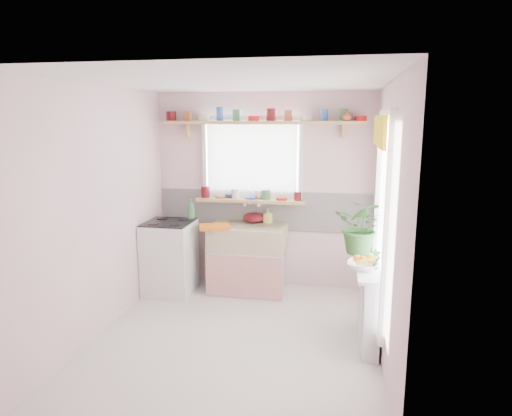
# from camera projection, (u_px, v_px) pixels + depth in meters

# --- Properties ---
(room) EXTENTS (3.20, 3.20, 3.20)m
(room) POSITION_uv_depth(u_px,v_px,m) (311.00, 192.00, 5.03)
(room) COLOR silver
(room) RESTS_ON ground
(sink_unit) EXTENTS (0.95, 0.65, 1.11)m
(sink_unit) POSITION_uv_depth(u_px,v_px,m) (248.00, 258.00, 5.78)
(sink_unit) COLOR white
(sink_unit) RESTS_ON ground
(cooker) EXTENTS (0.58, 0.58, 0.93)m
(cooker) POSITION_uv_depth(u_px,v_px,m) (170.00, 257.00, 5.72)
(cooker) COLOR white
(cooker) RESTS_ON ground
(radiator_ledge) EXTENTS (0.22, 0.95, 0.78)m
(radiator_ledge) POSITION_uv_depth(u_px,v_px,m) (369.00, 303.00, 4.47)
(radiator_ledge) COLOR white
(radiator_ledge) RESTS_ON ground
(windowsill) EXTENTS (1.40, 0.22, 0.04)m
(windowsill) POSITION_uv_depth(u_px,v_px,m) (251.00, 200.00, 5.82)
(windowsill) COLOR tan
(windowsill) RESTS_ON room
(pine_shelf) EXTENTS (2.52, 0.24, 0.04)m
(pine_shelf) POSITION_uv_depth(u_px,v_px,m) (262.00, 123.00, 5.59)
(pine_shelf) COLOR tan
(pine_shelf) RESTS_ON room
(shelf_crockery) EXTENTS (2.47, 0.11, 0.12)m
(shelf_crockery) POSITION_uv_depth(u_px,v_px,m) (259.00, 116.00, 5.59)
(shelf_crockery) COLOR #590F14
(shelf_crockery) RESTS_ON pine_shelf
(sill_crockery) EXTENTS (1.35, 0.11, 0.12)m
(sill_crockery) POSITION_uv_depth(u_px,v_px,m) (249.00, 195.00, 5.81)
(sill_crockery) COLOR #590F14
(sill_crockery) RESTS_ON windowsill
(dish_tray) EXTENTS (0.44, 0.39, 0.04)m
(dish_tray) POSITION_uv_depth(u_px,v_px,m) (215.00, 227.00, 5.58)
(dish_tray) COLOR orange
(dish_tray) RESTS_ON sink_unit
(colander) EXTENTS (0.32, 0.32, 0.13)m
(colander) POSITION_uv_depth(u_px,v_px,m) (253.00, 218.00, 5.88)
(colander) COLOR #530E15
(colander) RESTS_ON sink_unit
(jade_plant) EXTENTS (0.64, 0.60, 0.58)m
(jade_plant) POSITION_uv_depth(u_px,v_px,m) (362.00, 227.00, 4.74)
(jade_plant) COLOR #2D5B24
(jade_plant) RESTS_ON radiator_ledge
(fruit_bowl) EXTENTS (0.32, 0.32, 0.07)m
(fruit_bowl) POSITION_uv_depth(u_px,v_px,m) (363.00, 266.00, 4.29)
(fruit_bowl) COLOR white
(fruit_bowl) RESTS_ON radiator_ledge
(herb_pot) EXTENTS (0.12, 0.10, 0.19)m
(herb_pot) POSITION_uv_depth(u_px,v_px,m) (376.00, 259.00, 4.29)
(herb_pot) COLOR #356E2C
(herb_pot) RESTS_ON radiator_ledge
(soap_bottle_sink) EXTENTS (0.11, 0.11, 0.19)m
(soap_bottle_sink) POSITION_uv_depth(u_px,v_px,m) (268.00, 216.00, 5.84)
(soap_bottle_sink) COLOR #F6E76D
(soap_bottle_sink) RESTS_ON sink_unit
(sill_cup) EXTENTS (0.14, 0.14, 0.10)m
(sill_cup) POSITION_uv_depth(u_px,v_px,m) (260.00, 194.00, 5.85)
(sill_cup) COLOR white
(sill_cup) RESTS_ON windowsill
(sill_bowl) EXTENTS (0.20, 0.20, 0.05)m
(sill_bowl) POSITION_uv_depth(u_px,v_px,m) (232.00, 195.00, 5.92)
(sill_bowl) COLOR #30509E
(sill_bowl) RESTS_ON windowsill
(shelf_vase) EXTENTS (0.17, 0.17, 0.13)m
(shelf_vase) POSITION_uv_depth(u_px,v_px,m) (347.00, 115.00, 5.33)
(shelf_vase) COLOR brown
(shelf_vase) RESTS_ON pine_shelf
(cooker_bottle) EXTENTS (0.12, 0.12, 0.26)m
(cooker_bottle) POSITION_uv_depth(u_px,v_px,m) (191.00, 209.00, 5.77)
(cooker_bottle) COLOR #3E7C49
(cooker_bottle) RESTS_ON cooker
(fruit) EXTENTS (0.20, 0.14, 0.10)m
(fruit) POSITION_uv_depth(u_px,v_px,m) (363.00, 259.00, 4.29)
(fruit) COLOR orange
(fruit) RESTS_ON fruit_bowl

